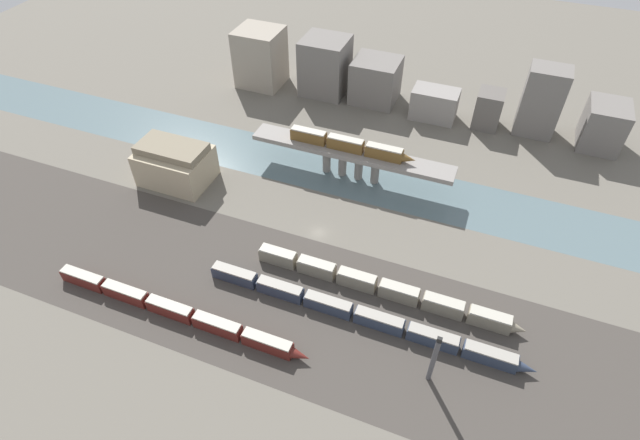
{
  "coord_description": "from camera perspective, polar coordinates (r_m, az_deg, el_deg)",
  "views": [
    {
      "loc": [
        34.8,
        -87.79,
        95.48
      ],
      "look_at": [
        0.0,
        1.12,
        3.78
      ],
      "focal_mm": 28.0,
      "sensor_mm": 36.0,
      "label": 1
    }
  ],
  "objects": [
    {
      "name": "ground_plane",
      "position": [
        134.29,
        -0.17,
        -1.47
      ],
      "size": [
        400.0,
        400.0,
        0.0
      ],
      "primitive_type": "plane",
      "color": "#666056"
    },
    {
      "name": "railbed_yard",
      "position": [
        119.98,
        -4.43,
        -9.08
      ],
      "size": [
        280.0,
        42.0,
        0.01
      ],
      "primitive_type": "cube",
      "color": "#423D38",
      "rests_on": "ground"
    },
    {
      "name": "river_water",
      "position": [
        152.74,
        3.45,
        5.06
      ],
      "size": [
        320.0,
        20.43,
        0.01
      ],
      "primitive_type": "cube",
      "color": "slate",
      "rests_on": "ground"
    },
    {
      "name": "bridge",
      "position": [
        148.08,
        3.57,
        7.37
      ],
      "size": [
        60.92,
        7.44,
        9.46
      ],
      "color": "gray",
      "rests_on": "ground"
    },
    {
      "name": "train_on_bridge",
      "position": [
        146.09,
        3.41,
        8.57
      ],
      "size": [
        37.75,
        2.84,
        3.78
      ],
      "color": "brown",
      "rests_on": "bridge"
    },
    {
      "name": "train_yard_near",
      "position": [
        120.18,
        -16.2,
        -9.94
      ],
      "size": [
        64.85,
        2.7,
        3.61
      ],
      "color": "#5B1E19",
      "rests_on": "ground"
    },
    {
      "name": "train_yard_mid",
      "position": [
        115.33,
        4.5,
        -10.72
      ],
      "size": [
        76.33,
        2.85,
        3.57
      ],
      "color": "#2D384C",
      "rests_on": "ground"
    },
    {
      "name": "train_yard_far",
      "position": [
        120.3,
        7.13,
        -7.66
      ],
      "size": [
        65.04,
        3.02,
        3.99
      ],
      "color": "gray",
      "rests_on": "ground"
    },
    {
      "name": "warehouse_building",
      "position": [
        153.6,
        -16.21,
        6.22
      ],
      "size": [
        20.1,
        14.89,
        12.45
      ],
      "color": "tan",
      "rests_on": "ground"
    },
    {
      "name": "signal_tower",
      "position": [
        104.83,
        12.85,
        -15.29
      ],
      "size": [
        1.04,
        1.04,
        14.9
      ],
      "color": "#4C4C51",
      "rests_on": "ground"
    },
    {
      "name": "city_block_far_left",
      "position": [
        196.88,
        -6.82,
        17.98
      ],
      "size": [
        16.21,
        15.01,
        21.02
      ],
      "primitive_type": "cube",
      "color": "gray",
      "rests_on": "ground"
    },
    {
      "name": "city_block_left",
      "position": [
        190.22,
        0.59,
        17.19
      ],
      "size": [
        16.12,
        15.24,
        20.33
      ],
      "primitive_type": "cube",
      "color": "slate",
      "rests_on": "ground"
    },
    {
      "name": "city_block_center",
      "position": [
        186.93,
        6.37,
        15.57
      ],
      "size": [
        16.06,
        14.91,
        15.43
      ],
      "primitive_type": "cube",
      "color": "slate",
      "rests_on": "ground"
    },
    {
      "name": "city_block_right",
      "position": [
        180.83,
        12.92,
        12.79
      ],
      "size": [
        15.49,
        9.34,
        10.59
      ],
      "primitive_type": "cube",
      "color": "gray",
      "rests_on": "ground"
    },
    {
      "name": "city_block_far_right",
      "position": [
        180.8,
        18.68,
        11.91
      ],
      "size": [
        8.5,
        9.43,
        12.59
      ],
      "primitive_type": "cube",
      "color": "#605B56",
      "rests_on": "ground"
    },
    {
      "name": "city_block_tall",
      "position": [
        180.64,
        23.98,
        12.29
      ],
      "size": [
        12.48,
        9.85,
        23.02
      ],
      "primitive_type": "cube",
      "color": "slate",
      "rests_on": "ground"
    },
    {
      "name": "city_block_low",
      "position": [
        184.94,
        29.64,
        9.37
      ],
      "size": [
        12.25,
        14.42,
        14.67
      ],
      "primitive_type": "cube",
      "color": "slate",
      "rests_on": "ground"
    }
  ]
}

